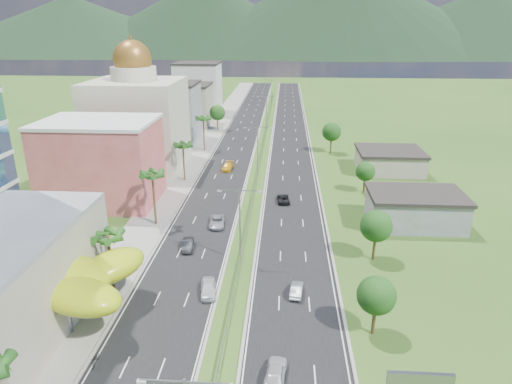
# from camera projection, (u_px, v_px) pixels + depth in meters

# --- Properties ---
(ground) EXTENTS (500.00, 500.00, 0.00)m
(ground) POSITION_uv_depth(u_px,v_px,m) (233.00, 302.00, 55.58)
(ground) COLOR #2D5119
(ground) RESTS_ON ground
(road_left) EXTENTS (11.00, 260.00, 0.04)m
(road_left) POSITION_uv_depth(u_px,v_px,m) (241.00, 134.00, 140.29)
(road_left) COLOR black
(road_left) RESTS_ON ground
(road_right) EXTENTS (11.00, 260.00, 0.04)m
(road_right) POSITION_uv_depth(u_px,v_px,m) (290.00, 135.00, 139.39)
(road_right) COLOR black
(road_right) RESTS_ON ground
(sidewalk_left) EXTENTS (7.00, 260.00, 0.12)m
(sidewalk_left) POSITION_uv_depth(u_px,v_px,m) (211.00, 133.00, 140.86)
(sidewalk_left) COLOR gray
(sidewalk_left) RESTS_ON ground
(median_guardrail) EXTENTS (0.10, 216.06, 0.76)m
(median_guardrail) POSITION_uv_depth(u_px,v_px,m) (263.00, 147.00, 122.77)
(median_guardrail) COLOR gray
(median_guardrail) RESTS_ON ground
(streetlight_median_b) EXTENTS (6.04, 0.25, 11.00)m
(streetlight_median_b) POSITION_uv_depth(u_px,v_px,m) (240.00, 218.00, 62.61)
(streetlight_median_b) COLOR gray
(streetlight_median_b) RESTS_ON ground
(streetlight_median_c) EXTENTS (6.04, 0.25, 11.00)m
(streetlight_median_c) POSITION_uv_depth(u_px,v_px,m) (258.00, 146.00, 100.06)
(streetlight_median_c) COLOR gray
(streetlight_median_c) RESTS_ON ground
(streetlight_median_d) EXTENTS (6.04, 0.25, 11.00)m
(streetlight_median_d) POSITION_uv_depth(u_px,v_px,m) (266.00, 110.00, 142.19)
(streetlight_median_d) COLOR gray
(streetlight_median_d) RESTS_ON ground
(streetlight_median_e) EXTENTS (6.04, 0.25, 11.00)m
(streetlight_median_e) POSITION_uv_depth(u_px,v_px,m) (271.00, 90.00, 184.33)
(streetlight_median_e) COLOR gray
(streetlight_median_e) RESTS_ON ground
(lime_canopy) EXTENTS (18.00, 15.00, 7.40)m
(lime_canopy) POSITION_uv_depth(u_px,v_px,m) (51.00, 277.00, 51.32)
(lime_canopy) COLOR #ACC413
(lime_canopy) RESTS_ON ground
(pink_shophouse) EXTENTS (20.00, 15.00, 15.00)m
(pink_shophouse) POSITION_uv_depth(u_px,v_px,m) (101.00, 163.00, 84.65)
(pink_shophouse) COLOR #B64E4A
(pink_shophouse) RESTS_ON ground
(domed_building) EXTENTS (20.00, 20.00, 28.70)m
(domed_building) POSITION_uv_depth(u_px,v_px,m) (138.00, 119.00, 104.85)
(domed_building) COLOR beige
(domed_building) RESTS_ON ground
(midrise_grey) EXTENTS (16.00, 15.00, 16.00)m
(midrise_grey) POSITION_uv_depth(u_px,v_px,m) (169.00, 113.00, 129.35)
(midrise_grey) COLOR gray
(midrise_grey) RESTS_ON ground
(midrise_beige) EXTENTS (16.00, 15.00, 13.00)m
(midrise_beige) POSITION_uv_depth(u_px,v_px,m) (186.00, 106.00, 150.47)
(midrise_beige) COLOR #A09584
(midrise_beige) RESTS_ON ground
(midrise_white) EXTENTS (16.00, 15.00, 18.00)m
(midrise_white) POSITION_uv_depth(u_px,v_px,m) (198.00, 89.00, 171.14)
(midrise_white) COLOR silver
(midrise_white) RESTS_ON ground
(shed_near) EXTENTS (15.00, 10.00, 5.00)m
(shed_near) POSITION_uv_depth(u_px,v_px,m) (415.00, 210.00, 76.43)
(shed_near) COLOR gray
(shed_near) RESTS_ON ground
(shed_far) EXTENTS (14.00, 12.00, 4.40)m
(shed_far) POSITION_uv_depth(u_px,v_px,m) (389.00, 162.00, 104.50)
(shed_far) COLOR #A09584
(shed_far) RESTS_ON ground
(palm_tree_b) EXTENTS (3.60, 3.60, 8.10)m
(palm_tree_b) POSITION_uv_depth(u_px,v_px,m) (108.00, 239.00, 55.95)
(palm_tree_b) COLOR #47301C
(palm_tree_b) RESTS_ON ground
(palm_tree_c) EXTENTS (3.60, 3.60, 9.60)m
(palm_tree_c) POSITION_uv_depth(u_px,v_px,m) (152.00, 176.00, 74.18)
(palm_tree_c) COLOR #47301C
(palm_tree_c) RESTS_ON ground
(palm_tree_d) EXTENTS (3.60, 3.60, 8.60)m
(palm_tree_d) POSITION_uv_depth(u_px,v_px,m) (183.00, 147.00, 96.04)
(palm_tree_d) COLOR #47301C
(palm_tree_d) RESTS_ON ground
(palm_tree_e) EXTENTS (3.60, 3.60, 9.40)m
(palm_tree_e) POSITION_uv_depth(u_px,v_px,m) (203.00, 120.00, 119.19)
(palm_tree_e) COLOR #47301C
(palm_tree_e) RESTS_ON ground
(leafy_tree_lfar) EXTENTS (4.90, 4.90, 8.05)m
(leafy_tree_lfar) POSITION_uv_depth(u_px,v_px,m) (217.00, 113.00, 143.54)
(leafy_tree_lfar) COLOR #47301C
(leafy_tree_lfar) RESTS_ON ground
(leafy_tree_ra) EXTENTS (4.20, 4.20, 6.90)m
(leafy_tree_ra) POSITION_uv_depth(u_px,v_px,m) (376.00, 296.00, 48.28)
(leafy_tree_ra) COLOR #47301C
(leafy_tree_ra) RESTS_ON ground
(leafy_tree_rb) EXTENTS (4.55, 4.55, 7.47)m
(leafy_tree_rb) POSITION_uv_depth(u_px,v_px,m) (376.00, 226.00, 63.87)
(leafy_tree_rb) COLOR #47301C
(leafy_tree_rb) RESTS_ON ground
(leafy_tree_rc) EXTENTS (3.85, 3.85, 6.33)m
(leafy_tree_rc) POSITION_uv_depth(u_px,v_px,m) (365.00, 172.00, 90.19)
(leafy_tree_rc) COLOR #47301C
(leafy_tree_rc) RESTS_ON ground
(leafy_tree_rd) EXTENTS (4.90, 4.90, 8.05)m
(leafy_tree_rd) POSITION_uv_depth(u_px,v_px,m) (332.00, 132.00, 118.10)
(leafy_tree_rd) COLOR #47301C
(leafy_tree_rd) RESTS_ON ground
(mountain_ridge) EXTENTS (860.00, 140.00, 90.00)m
(mountain_ridge) POSITION_uv_depth(u_px,v_px,m) (339.00, 57.00, 473.27)
(mountain_ridge) COLOR black
(mountain_ridge) RESTS_ON ground
(car_white_near_left) EXTENTS (2.56, 4.87, 1.58)m
(car_white_near_left) POSITION_uv_depth(u_px,v_px,m) (208.00, 288.00, 56.89)
(car_white_near_left) COLOR silver
(car_white_near_left) RESTS_ON road_left
(car_dark_left) EXTENTS (2.00, 4.47, 1.43)m
(car_dark_left) POSITION_uv_depth(u_px,v_px,m) (188.00, 245.00, 68.30)
(car_dark_left) COLOR black
(car_dark_left) RESTS_ON road_left
(car_silver_mid_left) EXTENTS (2.82, 5.36, 1.44)m
(car_silver_mid_left) POSITION_uv_depth(u_px,v_px,m) (217.00, 222.00, 76.19)
(car_silver_mid_left) COLOR #A0A2A8
(car_silver_mid_left) RESTS_ON road_left
(car_yellow_far_left) EXTENTS (2.55, 5.49, 1.55)m
(car_yellow_far_left) POSITION_uv_depth(u_px,v_px,m) (228.00, 166.00, 105.59)
(car_yellow_far_left) COLOR gold
(car_yellow_far_left) RESTS_ON road_left
(car_white_near_right) EXTENTS (2.42, 4.93, 1.62)m
(car_white_near_right) POSITION_uv_depth(u_px,v_px,m) (276.00, 372.00, 43.10)
(car_white_near_right) COLOR silver
(car_white_near_right) RESTS_ON road_right
(car_silver_right) EXTENTS (1.82, 4.15, 1.33)m
(car_silver_right) POSITION_uv_depth(u_px,v_px,m) (296.00, 290.00, 56.82)
(car_silver_right) COLOR #AEB0B6
(car_silver_right) RESTS_ON road_right
(car_dark_far_right) EXTENTS (2.61, 4.92, 1.32)m
(car_dark_far_right) POSITION_uv_depth(u_px,v_px,m) (283.00, 199.00, 86.50)
(car_dark_far_right) COLOR black
(car_dark_far_right) RESTS_ON road_right
(motorcycle) EXTENTS (0.81, 2.05, 1.27)m
(motorcycle) POSITION_uv_depth(u_px,v_px,m) (96.00, 359.00, 45.11)
(motorcycle) COLOR black
(motorcycle) RESTS_ON road_left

